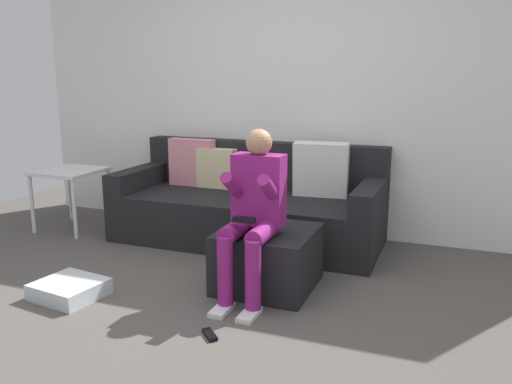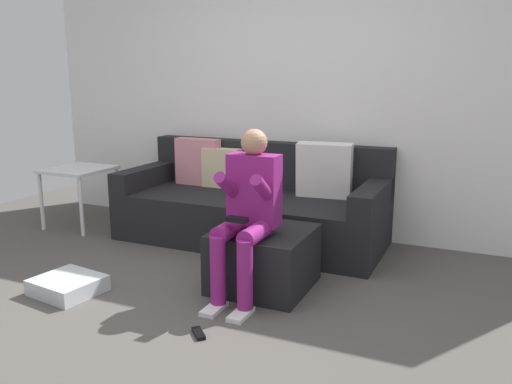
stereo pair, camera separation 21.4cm
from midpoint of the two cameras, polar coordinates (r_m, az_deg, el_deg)
The scene contains 8 objects.
ground_plane at distance 3.36m, azimuth -9.56°, elevation -13.44°, with size 6.94×6.94×0.00m, color #544F49.
wall_back at distance 4.94m, azimuth 2.53°, elevation 10.33°, with size 5.34×0.10×2.54m, color white.
couch_sectional at distance 4.73m, azimuth -2.00°, elevation -1.51°, with size 2.35×0.96×0.90m.
ottoman at distance 3.70m, azimuth -0.40°, elevation -7.26°, with size 0.64×0.64×0.42m, color black.
person_seated at distance 3.43m, azimuth -2.11°, elevation -1.75°, with size 0.34×0.61×1.12m.
storage_bin at distance 3.84m, azimuth -21.15°, elevation -9.85°, with size 0.42×0.38×0.11m, color silver.
side_table at distance 5.37m, azimuth -20.62°, elevation 1.43°, with size 0.55×0.58×0.58m.
remote_near_ottoman at distance 3.13m, azimuth -7.06°, elevation -15.17°, with size 0.14×0.05×0.02m, color black.
Camera 1 is at (1.48, -2.62, 1.47)m, focal length 36.79 mm.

